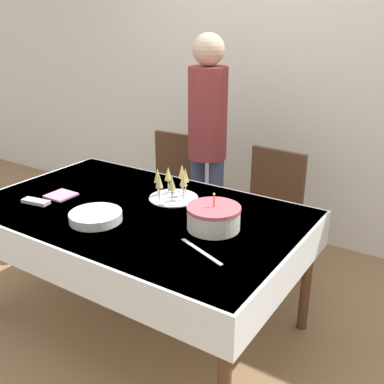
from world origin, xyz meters
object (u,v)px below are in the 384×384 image
champagne_tray (173,184)px  gift_bag (26,239)px  dining_chair_far_right (268,213)px  birthday_cake (214,218)px  dining_chair_far_left (171,190)px  person_standing (207,130)px  plate_stack_main (96,217)px

champagne_tray → gift_bag: 1.58m
dining_chair_far_right → gift_bag: (-1.74, -0.72, -0.38)m
dining_chair_far_right → champagne_tray: size_ratio=3.20×
dining_chair_far_right → birthday_cake: (0.07, -0.87, 0.32)m
dining_chair_far_left → gift_bag: (-0.91, -0.72, -0.38)m
birthday_cake → champagne_tray: size_ratio=0.94×
birthday_cake → person_standing: size_ratio=0.16×
dining_chair_far_left → gift_bag: size_ratio=3.53×
dining_chair_far_left → person_standing: 0.60m
dining_chair_far_left → birthday_cake: bearing=-44.0°
dining_chair_far_right → person_standing: person_standing is taller
birthday_cake → person_standing: bearing=123.0°
dining_chair_far_right → champagne_tray: champagne_tray is taller
person_standing → dining_chair_far_left: bearing=-171.7°
dining_chair_far_left → plate_stack_main: bearing=-73.7°
dining_chair_far_right → person_standing: 0.73m
plate_stack_main → gift_bag: plate_stack_main is taller
champagne_tray → person_standing: size_ratio=0.17×
person_standing → champagne_tray: bearing=-75.1°
champagne_tray → gift_bag: (-1.40, -0.07, -0.73)m
plate_stack_main → gift_bag: 1.46m
gift_bag → dining_chair_far_right: bearing=22.6°
birthday_cake → plate_stack_main: size_ratio=0.98×
champagne_tray → plate_stack_main: size_ratio=1.05×
champagne_tray → birthday_cake: bearing=-28.2°
dining_chair_far_left → dining_chair_far_right: (0.83, -0.00, 0.00)m
champagne_tray → plate_stack_main: (-0.16, -0.48, -0.07)m
birthday_cake → dining_chair_far_right: bearing=94.7°
dining_chair_far_left → birthday_cake: size_ratio=3.42×
dining_chair_far_left → dining_chair_far_right: bearing=-0.0°
plate_stack_main → person_standing: (-0.02, 1.18, 0.23)m
dining_chair_far_left → champagne_tray: champagne_tray is taller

